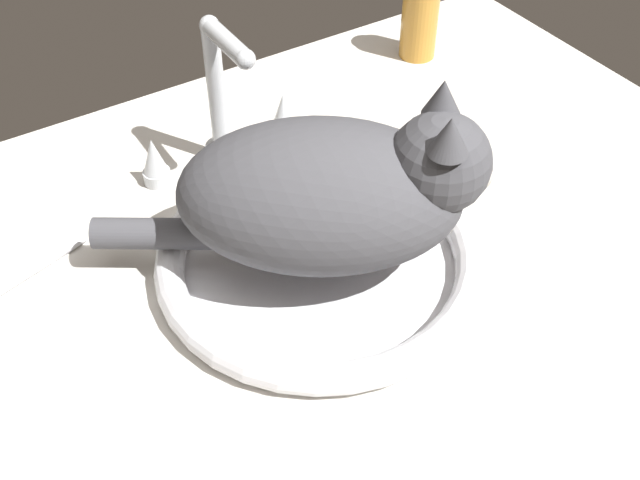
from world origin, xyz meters
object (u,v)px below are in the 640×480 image
cat (339,192)px  amber_bottle (420,19)px  faucet (221,110)px  toothbrush (1,289)px  sink_basin (320,258)px

cat → amber_bottle: size_ratio=3.04×
cat → amber_bottle: (32.88, 29.69, -4.76)cm
faucet → amber_bottle: (34.36, 7.59, -1.80)cm
faucet → toothbrush: size_ratio=1.08×
sink_basin → amber_bottle: size_ratio=2.84×
faucet → cat: bearing=-86.2°
faucet → toothbrush: (-28.98, -7.13, -6.78)cm
cat → toothbrush: size_ratio=1.93×
cat → toothbrush: bearing=153.8°
amber_bottle → toothbrush: 65.22cm
cat → toothbrush: (-30.46, 14.97, -9.75)cm
amber_bottle → toothbrush: (-63.35, -14.72, -4.99)cm
cat → sink_basin: bearing=147.2°
sink_basin → cat: size_ratio=0.93×
amber_bottle → cat: bearing=-137.9°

